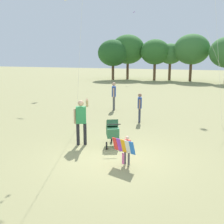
# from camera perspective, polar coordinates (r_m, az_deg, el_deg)

# --- Properties ---
(ground_plane) EXTENTS (120.00, 120.00, 0.00)m
(ground_plane) POSITION_cam_1_polar(r_m,az_deg,el_deg) (9.33, 0.18, -9.54)
(ground_plane) COLOR #938E5B
(treeline_distant) EXTENTS (34.63, 5.98, 6.28)m
(treeline_distant) POSITION_cam_1_polar(r_m,az_deg,el_deg) (37.66, 13.64, 12.28)
(treeline_distant) COLOR brown
(treeline_distant) RESTS_ON ground
(child_with_butterfly_kite) EXTENTS (0.81, 0.47, 0.94)m
(child_with_butterfly_kite) POSITION_cam_1_polar(r_m,az_deg,el_deg) (8.56, 2.96, -7.42)
(child_with_butterfly_kite) COLOR #4C4C51
(child_with_butterfly_kite) RESTS_ON ground
(person_adult_flyer) EXTENTS (0.56, 0.67, 1.82)m
(person_adult_flyer) POSITION_cam_1_polar(r_m,az_deg,el_deg) (10.41, -6.48, -1.30)
(person_adult_flyer) COLOR #232328
(person_adult_flyer) RESTS_ON ground
(stroller) EXTENTS (0.82, 1.10, 1.03)m
(stroller) POSITION_cam_1_polar(r_m,az_deg,el_deg) (10.34, 0.11, -3.85)
(stroller) COLOR black
(stroller) RESTS_ON ground
(person_red_shirt) EXTENTS (0.27, 0.47, 1.50)m
(person_red_shirt) POSITION_cam_1_polar(r_m,az_deg,el_deg) (14.02, 5.82, 1.42)
(person_red_shirt) COLOR #33384C
(person_red_shirt) RESTS_ON ground
(person_sitting_far) EXTENTS (0.33, 0.54, 1.75)m
(person_sitting_far) POSITION_cam_1_polar(r_m,az_deg,el_deg) (17.07, 0.40, 3.83)
(person_sitting_far) COLOR #4C4C51
(person_sitting_far) RESTS_ON ground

